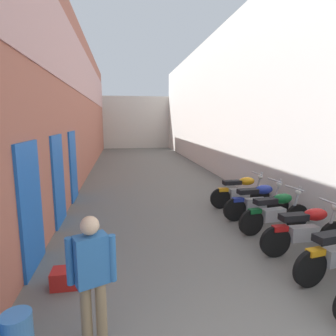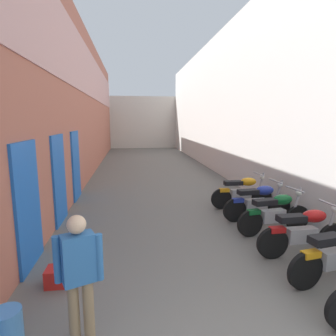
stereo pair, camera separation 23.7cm
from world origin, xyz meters
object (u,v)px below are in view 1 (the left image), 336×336
motorcycle_fifth (257,200)px  plastic_crate (66,278)px  motorcycle_sixth (241,191)px  pedestrian_by_doorway (92,275)px  water_jug_near_door (17,331)px  motorcycle_third (306,229)px  motorcycle_fourth (276,211)px

motorcycle_fifth → plastic_crate: 4.94m
motorcycle_sixth → pedestrian_by_doorway: (-3.78, -4.73, 0.42)m
plastic_crate → water_jug_near_door: bearing=-105.3°
motorcycle_sixth → plastic_crate: motorcycle_sixth is taller
motorcycle_fifth → motorcycle_third: bearing=-90.0°
motorcycle_fourth → water_jug_near_door: motorcycle_fourth is taller
motorcycle_third → pedestrian_by_doorway: pedestrian_by_doorway is taller
motorcycle_fifth → pedestrian_by_doorway: size_ratio=1.18×
motorcycle_fourth → motorcycle_fifth: 0.88m
motorcycle_sixth → plastic_crate: size_ratio=4.21×
motorcycle_fourth → motorcycle_fifth: bearing=90.0°
motorcycle_third → motorcycle_fifth: 1.97m
motorcycle_third → motorcycle_sixth: 3.00m
pedestrian_by_doorway → motorcycle_fifth: bearing=44.4°
motorcycle_third → motorcycle_fourth: (-0.00, 1.09, 0.00)m
motorcycle_sixth → plastic_crate: (-4.32, -3.39, -0.36)m
water_jug_near_door → motorcycle_fifth: bearing=37.2°
motorcycle_third → pedestrian_by_doorway: size_ratio=1.18×
pedestrian_by_doorway → plastic_crate: 1.64m
motorcycle_fifth → water_jug_near_door: 5.83m
motorcycle_third → water_jug_near_door: motorcycle_third is taller
water_jug_near_door → motorcycle_third: bearing=18.5°
motorcycle_fourth → motorcycle_sixth: 1.91m
motorcycle_fourth → plastic_crate: (-4.32, -1.48, -0.36)m
pedestrian_by_doorway → plastic_crate: (-0.55, 1.34, -0.78)m
motorcycle_fifth → motorcycle_sixth: size_ratio=1.00×
motorcycle_fourth → motorcycle_sixth: same height
pedestrian_by_doorway → plastic_crate: size_ratio=3.57×
motorcycle_fourth → plastic_crate: size_ratio=4.19×
motorcycle_fourth → plastic_crate: bearing=-161.1°
motorcycle_fourth → motorcycle_third: bearing=-90.0°
motorcycle_fourth → water_jug_near_door: 5.35m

